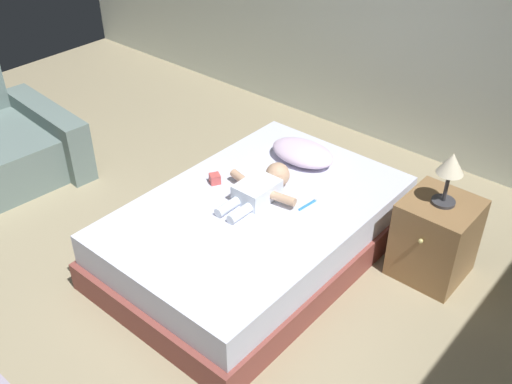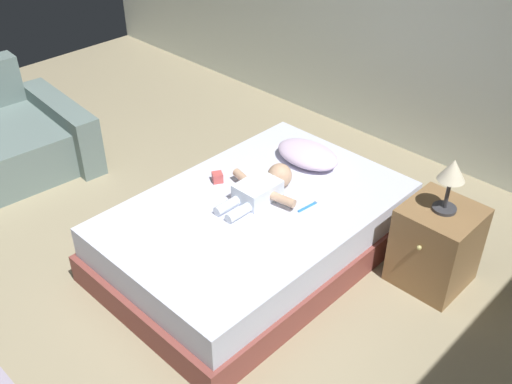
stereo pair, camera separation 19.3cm
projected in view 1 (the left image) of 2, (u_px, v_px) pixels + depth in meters
name	position (u px, v px, depth m)	size (l,w,h in m)	color
ground_plane	(122.00, 323.00, 3.53)	(8.00, 8.00, 0.00)	gray
bed	(256.00, 231.00, 3.93)	(1.34, 2.03, 0.42)	brown
pillow	(303.00, 153.00, 4.22)	(0.49, 0.31, 0.13)	silver
baby	(262.00, 187.00, 3.86)	(0.54, 0.61, 0.17)	white
toothbrush	(309.00, 204.00, 3.80)	(0.03, 0.17, 0.02)	#2E84DF
nightstand	(435.00, 238.00, 3.75)	(0.44, 0.47, 0.55)	olive
lamp	(451.00, 168.00, 3.45)	(0.16, 0.16, 0.35)	#333338
toy_block	(215.00, 179.00, 4.00)	(0.09, 0.09, 0.07)	#CD514E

